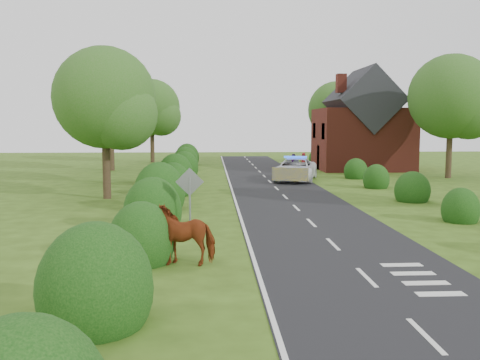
{
  "coord_description": "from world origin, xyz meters",
  "views": [
    {
      "loc": [
        -4.19,
        -17.91,
        4.18
      ],
      "look_at": [
        -2.73,
        9.14,
        1.3
      ],
      "focal_mm": 40.0,
      "sensor_mm": 36.0,
      "label": 1
    }
  ],
  "objects": [
    {
      "name": "tree_left_a",
      "position": [
        -9.75,
        11.86,
        5.34
      ],
      "size": [
        5.74,
        5.6,
        8.38
      ],
      "color": "#332316",
      "rests_on": "ground"
    },
    {
      "name": "cow",
      "position": [
        -4.95,
        -2.09,
        0.74
      ],
      "size": [
        2.13,
        1.2,
        1.48
      ],
      "primitive_type": "imported",
      "rotation": [
        0.0,
        0.0,
        -1.62
      ],
      "color": "maroon",
      "rests_on": "ground"
    },
    {
      "name": "house",
      "position": [
        9.49,
        30.0,
        3.79
      ],
      "size": [
        8.0,
        7.4,
        9.17
      ],
      "color": "maroon",
      "rests_on": "ground"
    },
    {
      "name": "pedestrian_purple",
      "position": [
        2.83,
        27.48,
        0.79
      ],
      "size": [
        0.77,
        0.6,
        1.58
      ],
      "primitive_type": "imported",
      "rotation": [
        0.0,
        0.0,
        3.15
      ],
      "color": "#431768",
      "rests_on": "ground"
    },
    {
      "name": "hedgerow_right",
      "position": [
        6.6,
        11.21,
        0.55
      ],
      "size": [
        2.1,
        45.78,
        2.1
      ],
      "color": "#0D350C",
      "rests_on": "ground"
    },
    {
      "name": "road_sign",
      "position": [
        -5.0,
        2.0,
        1.65
      ],
      "size": [
        1.06,
        0.08,
        2.53
      ],
      "color": "gray",
      "rests_on": "ground"
    },
    {
      "name": "tree_left_d",
      "position": [
        -10.23,
        39.85,
        5.64
      ],
      "size": [
        6.15,
        6.0,
        8.89
      ],
      "color": "#332316",
      "rests_on": "ground"
    },
    {
      "name": "hedgerow_left",
      "position": [
        -6.51,
        11.69,
        0.75
      ],
      "size": [
        2.75,
        50.41,
        3.0
      ],
      "color": "#0D350C",
      "rests_on": "ground"
    },
    {
      "name": "ground",
      "position": [
        0.0,
        0.0,
        0.0
      ],
      "size": [
        120.0,
        120.0,
        0.0
      ],
      "primitive_type": "plane",
      "color": "#344F14"
    },
    {
      "name": "road_markings",
      "position": [
        -1.6,
        12.93,
        0.03
      ],
      "size": [
        4.96,
        70.0,
        0.01
      ],
      "color": "white",
      "rests_on": "road"
    },
    {
      "name": "tree_left_b",
      "position": [
        -11.25,
        19.86,
        5.04
      ],
      "size": [
        5.74,
        5.6,
        8.07
      ],
      "color": "#332316",
      "rests_on": "ground"
    },
    {
      "name": "pedestrian_red",
      "position": [
        3.51,
        26.37,
        0.87
      ],
      "size": [
        0.76,
        0.73,
        1.74
      ],
      "primitive_type": "imported",
      "rotation": [
        0.0,
        0.0,
        3.83
      ],
      "color": "maroon",
      "rests_on": "ground"
    },
    {
      "name": "police_van",
      "position": [
        1.96,
        20.72,
        0.82
      ],
      "size": [
        4.23,
        6.46,
        1.8
      ],
      "rotation": [
        0.0,
        0.0,
        -0.27
      ],
      "color": "silver",
      "rests_on": "ground"
    },
    {
      "name": "tree_right_b",
      "position": [
        14.29,
        21.84,
        5.94
      ],
      "size": [
        6.56,
        6.4,
        9.4
      ],
      "color": "#332316",
      "rests_on": "ground"
    },
    {
      "name": "road",
      "position": [
        0.0,
        15.0,
        0.01
      ],
      "size": [
        6.0,
        70.0,
        0.02
      ],
      "primitive_type": "cube",
      "color": "black",
      "rests_on": "ground"
    },
    {
      "name": "tree_left_c",
      "position": [
        -12.7,
        29.83,
        6.53
      ],
      "size": [
        6.97,
        6.8,
        10.22
      ],
      "color": "#332316",
      "rests_on": "ground"
    },
    {
      "name": "tree_right_c",
      "position": [
        9.27,
        37.85,
        5.34
      ],
      "size": [
        6.15,
        6.0,
        8.58
      ],
      "color": "#332316",
      "rests_on": "ground"
    }
  ]
}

